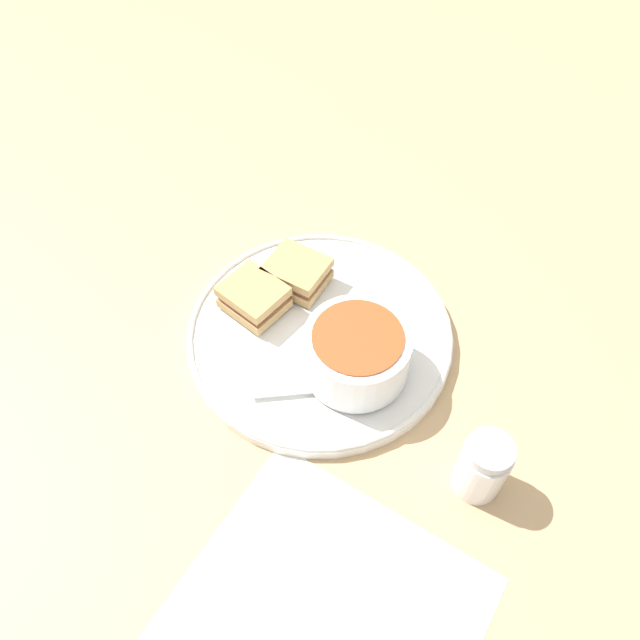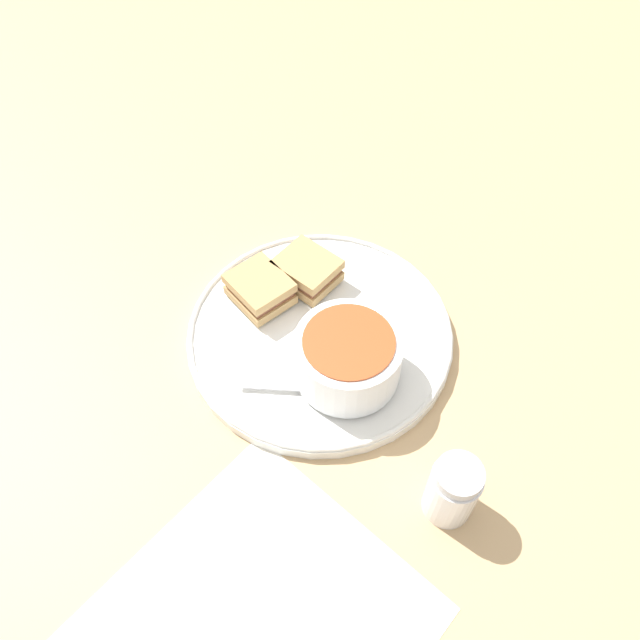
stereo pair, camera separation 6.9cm
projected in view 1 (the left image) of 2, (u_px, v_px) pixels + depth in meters
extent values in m
plane|color=tan|center=(320.00, 338.00, 0.72)|extent=(2.40, 2.40, 0.00)
cylinder|color=white|center=(320.00, 334.00, 0.71)|extent=(0.30, 0.30, 0.01)
torus|color=white|center=(320.00, 330.00, 0.71)|extent=(0.30, 0.30, 0.01)
cylinder|color=white|center=(355.00, 366.00, 0.67)|extent=(0.06, 0.06, 0.01)
cylinder|color=white|center=(357.00, 353.00, 0.65)|extent=(0.11, 0.11, 0.06)
cylinder|color=#B74C23|center=(358.00, 338.00, 0.63)|extent=(0.09, 0.09, 0.01)
cube|color=silver|center=(299.00, 392.00, 0.65)|extent=(0.10, 0.03, 0.00)
ellipsoid|color=silver|center=(358.00, 385.00, 0.65)|extent=(0.04, 0.03, 0.01)
cube|color=tan|center=(297.00, 278.00, 0.74)|extent=(0.09, 0.08, 0.01)
cube|color=brown|center=(297.00, 273.00, 0.73)|extent=(0.08, 0.07, 0.01)
cube|color=tan|center=(297.00, 267.00, 0.72)|extent=(0.09, 0.08, 0.01)
cube|color=tan|center=(254.00, 303.00, 0.72)|extent=(0.09, 0.09, 0.01)
cube|color=brown|center=(254.00, 297.00, 0.71)|extent=(0.08, 0.08, 0.01)
cube|color=tan|center=(253.00, 291.00, 0.70)|extent=(0.09, 0.09, 0.01)
cylinder|color=silver|center=(482.00, 469.00, 0.59)|extent=(0.05, 0.05, 0.07)
cylinder|color=#B7B7BC|center=(491.00, 451.00, 0.56)|extent=(0.04, 0.04, 0.01)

